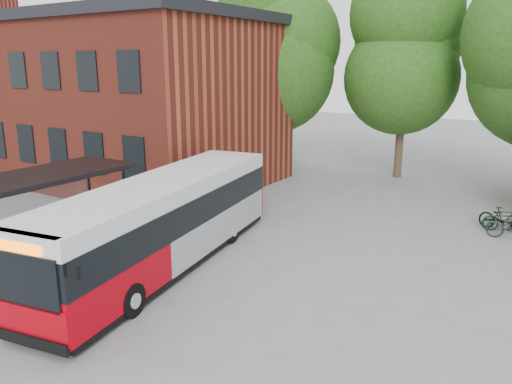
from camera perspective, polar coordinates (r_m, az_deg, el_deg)
The scene contains 8 objects.
ground at distance 14.74m, azimuth -8.52°, elevation -10.12°, with size 100.00×100.00×0.00m, color slate.
station_building at distance 29.09m, azimuth -16.78°, elevation 10.22°, with size 18.40×10.40×8.50m, color maroon, non-canonical shape.
bus_shelter at distance 16.83m, azimuth -22.67°, elevation -2.70°, with size 3.60×7.00×2.90m, color black, non-canonical shape.
tree_0 at distance 30.00m, azimuth 2.75°, elevation 13.31°, with size 7.92×7.92×11.00m, color #204913, non-canonical shape.
tree_1 at distance 28.17m, azimuth 16.54°, elevation 12.06°, with size 7.92×7.92×10.40m, color #204913, non-canonical shape.
city_bus at distance 15.47m, azimuth -10.49°, elevation -3.57°, with size 2.29×10.76×2.73m, color #AF000B, non-canonical shape.
bicycle_0 at distance 20.72m, azimuth 26.46°, elevation -2.79°, with size 0.65×1.87×0.98m, color black.
bicycle_1 at distance 20.75m, azimuth 26.55°, elevation -2.83°, with size 0.44×1.57×0.94m, color black.
Camera 1 is at (8.94, -10.01, 6.09)m, focal length 35.00 mm.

